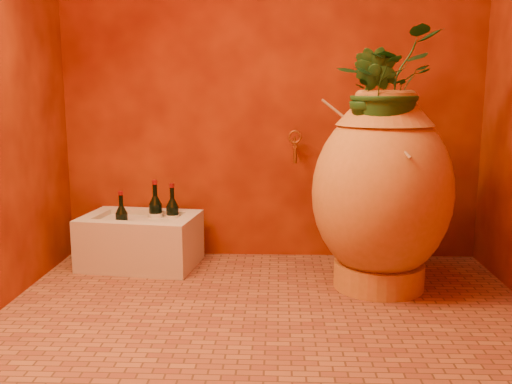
{
  "coord_description": "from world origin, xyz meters",
  "views": [
    {
      "loc": [
        0.05,
        -2.44,
        1.02
      ],
      "look_at": [
        -0.06,
        0.35,
        0.52
      ],
      "focal_mm": 40.0,
      "sensor_mm": 36.0,
      "label": 1
    }
  ],
  "objects_px": {
    "wine_bottle_b": "(173,217)",
    "wall_tap": "(295,145)",
    "amphora": "(382,192)",
    "wine_bottle_c": "(156,215)",
    "wine_bottle_a": "(122,224)",
    "stone_basin": "(141,242)"
  },
  "relations": [
    {
      "from": "amphora",
      "to": "wine_bottle_c",
      "type": "xyz_separation_m",
      "value": [
        -1.25,
        0.39,
        -0.22
      ]
    },
    {
      "from": "wine_bottle_b",
      "to": "wall_tap",
      "type": "height_order",
      "value": "wall_tap"
    },
    {
      "from": "amphora",
      "to": "wine_bottle_b",
      "type": "xyz_separation_m",
      "value": [
        -1.15,
        0.38,
        -0.23
      ]
    },
    {
      "from": "wine_bottle_b",
      "to": "wall_tap",
      "type": "bearing_deg",
      "value": 7.31
    },
    {
      "from": "stone_basin",
      "to": "wine_bottle_c",
      "type": "xyz_separation_m",
      "value": [
        0.08,
        0.08,
        0.14
      ]
    },
    {
      "from": "stone_basin",
      "to": "wine_bottle_b",
      "type": "bearing_deg",
      "value": 19.72
    },
    {
      "from": "wine_bottle_a",
      "to": "stone_basin",
      "type": "bearing_deg",
      "value": 45.36
    },
    {
      "from": "wall_tap",
      "to": "wine_bottle_a",
      "type": "bearing_deg",
      "value": -166.23
    },
    {
      "from": "amphora",
      "to": "wall_tap",
      "type": "xyz_separation_m",
      "value": [
        -0.43,
        0.47,
        0.19
      ]
    },
    {
      "from": "amphora",
      "to": "wine_bottle_b",
      "type": "relative_size",
      "value": 3.26
    },
    {
      "from": "stone_basin",
      "to": "wine_bottle_a",
      "type": "xyz_separation_m",
      "value": [
        -0.08,
        -0.08,
        0.13
      ]
    },
    {
      "from": "stone_basin",
      "to": "wine_bottle_c",
      "type": "bearing_deg",
      "value": 45.51
    },
    {
      "from": "wine_bottle_a",
      "to": "wine_bottle_b",
      "type": "relative_size",
      "value": 0.94
    },
    {
      "from": "wine_bottle_a",
      "to": "wine_bottle_b",
      "type": "bearing_deg",
      "value": 29.43
    },
    {
      "from": "wine_bottle_a",
      "to": "wall_tap",
      "type": "relative_size",
      "value": 1.58
    },
    {
      "from": "amphora",
      "to": "stone_basin",
      "type": "relative_size",
      "value": 1.46
    },
    {
      "from": "amphora",
      "to": "wine_bottle_b",
      "type": "bearing_deg",
      "value": 161.88
    },
    {
      "from": "wine_bottle_a",
      "to": "wall_tap",
      "type": "bearing_deg",
      "value": 13.77
    },
    {
      "from": "stone_basin",
      "to": "wall_tap",
      "type": "height_order",
      "value": "wall_tap"
    },
    {
      "from": "amphora",
      "to": "stone_basin",
      "type": "distance_m",
      "value": 1.41
    },
    {
      "from": "wine_bottle_b",
      "to": "wine_bottle_a",
      "type": "bearing_deg",
      "value": -150.57
    },
    {
      "from": "wine_bottle_a",
      "to": "wine_bottle_c",
      "type": "bearing_deg",
      "value": 45.43
    }
  ]
}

